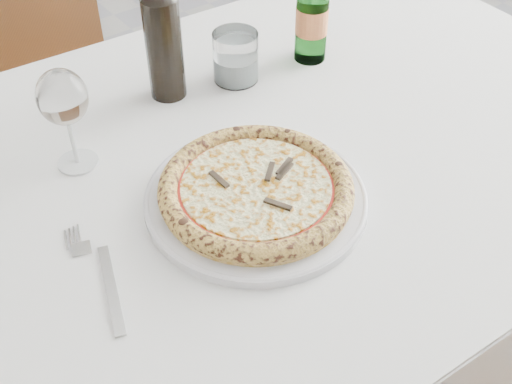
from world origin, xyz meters
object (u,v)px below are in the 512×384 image
pizza (256,189)px  wine_bottle (163,38)px  plate (256,198)px  dining_table (219,206)px  chair_far (27,79)px  wine_glass (63,100)px  tumbler (236,60)px  beer_bottle (312,13)px

pizza → wine_bottle: bearing=81.9°
plate → pizza: bearing=148.0°
dining_table → plate: size_ratio=4.93×
chair_far → wine_glass: (-0.12, -0.64, 0.34)m
wine_glass → tumbler: wine_glass is taller
dining_table → pizza: bearing=-90.0°
wine_bottle → tumbler: bearing=-14.6°
chair_far → wine_glass: chair_far is taller
tumbler → wine_bottle: size_ratio=0.36×
beer_bottle → pizza: bearing=-141.1°
pizza → tumbler: (0.17, 0.28, 0.01)m
plate → wine_glass: wine_glass is taller
beer_bottle → wine_bottle: wine_bottle is taller
wine_glass → wine_bottle: 0.23m
chair_far → dining_table: bearing=-86.9°
dining_table → wine_bottle: bearing=78.2°
chair_far → wine_glass: 0.74m
chair_far → wine_bottle: 0.66m
dining_table → wine_bottle: size_ratio=6.21×
wine_glass → chair_far: bearing=79.1°
tumbler → beer_bottle: (0.15, -0.02, 0.05)m
plate → tumbler: (0.17, 0.28, 0.03)m
pizza → beer_bottle: 0.42m
plate → tumbler: size_ratio=3.54×
dining_table → tumbler: bearing=47.5°
chair_far → wine_glass: size_ratio=5.69×
pizza → tumbler: bearing=59.4°
plate → wine_bottle: size_ratio=1.26×
pizza → beer_bottle: bearing=38.9°
dining_table → beer_bottle: (0.32, 0.16, 0.17)m
plate → pizza: (-0.00, 0.00, 0.02)m
plate → pizza: 0.02m
pizza → wine_bottle: size_ratio=1.09×
chair_far → tumbler: bearing=-70.7°
tumbler → wine_bottle: bearing=165.4°
tumbler → pizza: bearing=-120.6°
wine_bottle → wine_glass: bearing=-159.3°
beer_bottle → tumbler: bearing=171.2°
plate → beer_bottle: beer_bottle is taller
wine_bottle → plate: bearing=-98.1°
pizza → wine_bottle: 0.33m
dining_table → tumbler: tumbler is taller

